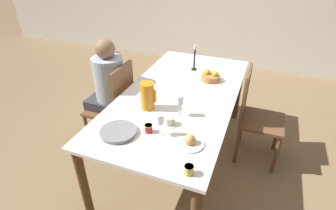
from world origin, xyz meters
name	(u,v)px	position (x,y,z in m)	size (l,w,h in m)	color
ground_plane	(178,155)	(0.00, 0.00, 0.00)	(20.00, 20.00, 0.00)	#7F6647
dining_table	(180,102)	(0.00, 0.00, 0.67)	(1.01, 2.03, 0.76)	white
chair_person_side	(115,106)	(-0.69, -0.06, 0.51)	(0.42, 0.42, 0.96)	brown
chair_opposite	(255,114)	(0.69, 0.29, 0.51)	(0.42, 0.42, 0.96)	brown
person_seated	(107,85)	(-0.78, -0.02, 0.71)	(0.39, 0.41, 1.20)	#33333D
red_pitcher	(147,96)	(-0.17, -0.34, 0.88)	(0.14, 0.12, 0.23)	orange
wine_glass_water	(180,101)	(0.11, -0.34, 0.89)	(0.06, 0.06, 0.18)	white
wine_glass_juice	(160,120)	(0.06, -0.63, 0.89)	(0.06, 0.06, 0.18)	white
teacup_near_person	(169,121)	(0.08, -0.49, 0.79)	(0.14, 0.14, 0.07)	silver
serving_tray	(118,132)	(-0.22, -0.73, 0.78)	(0.27, 0.27, 0.03)	gray
bread_plate	(190,142)	(0.30, -0.66, 0.78)	(0.20, 0.20, 0.08)	silver
jam_jar_amber	(189,170)	(0.37, -0.92, 0.79)	(0.06, 0.06, 0.06)	gold
jam_jar_red	(149,128)	(-0.03, -0.63, 0.79)	(0.06, 0.06, 0.06)	#A81E1E
fruit_bowl	(211,77)	(0.20, 0.38, 0.80)	(0.19, 0.19, 0.11)	#9E6B3D
candlestick_tall	(194,61)	(-0.03, 0.56, 0.87)	(0.06, 0.06, 0.28)	black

